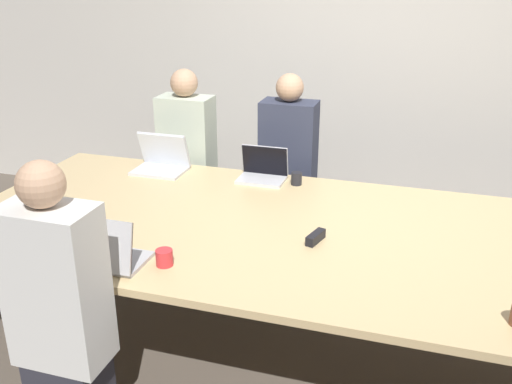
{
  "coord_description": "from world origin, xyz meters",
  "views": [
    {
      "loc": [
        0.49,
        -2.77,
        2.07
      ],
      "look_at": [
        -0.4,
        0.1,
        0.88
      ],
      "focal_mm": 40.0,
      "sensor_mm": 36.0,
      "label": 1
    }
  ],
  "objects_px": {
    "cup_far_midleft": "(296,179)",
    "person_near_left": "(61,317)",
    "person_far_left": "(188,162)",
    "stapler": "(316,237)",
    "laptop_far_midleft": "(263,170)",
    "person_far_midleft": "(288,170)",
    "laptop_far_left": "(162,160)",
    "cup_near_left": "(164,258)",
    "laptop_near_left": "(109,253)"
  },
  "relations": [
    {
      "from": "person_far_left",
      "to": "stapler",
      "type": "bearing_deg",
      "value": -43.17
    },
    {
      "from": "person_far_left",
      "to": "stapler",
      "type": "relative_size",
      "value": 8.84
    },
    {
      "from": "laptop_near_left",
      "to": "laptop_far_midleft",
      "type": "bearing_deg",
      "value": -104.53
    },
    {
      "from": "laptop_far_left",
      "to": "person_near_left",
      "type": "relative_size",
      "value": 0.26
    },
    {
      "from": "cup_far_midleft",
      "to": "cup_near_left",
      "type": "bearing_deg",
      "value": -105.75
    },
    {
      "from": "laptop_far_left",
      "to": "stapler",
      "type": "relative_size",
      "value": 2.32
    },
    {
      "from": "cup_far_midleft",
      "to": "laptop_far_midleft",
      "type": "bearing_deg",
      "value": 172.64
    },
    {
      "from": "laptop_far_midleft",
      "to": "laptop_far_left",
      "type": "bearing_deg",
      "value": -177.02
    },
    {
      "from": "cup_far_midleft",
      "to": "person_far_left",
      "type": "xyz_separation_m",
      "value": [
        -0.95,
        0.37,
        -0.1
      ]
    },
    {
      "from": "cup_far_midleft",
      "to": "laptop_far_left",
      "type": "distance_m",
      "value": 0.97
    },
    {
      "from": "cup_far_midleft",
      "to": "laptop_far_left",
      "type": "relative_size",
      "value": 0.23
    },
    {
      "from": "laptop_far_midleft",
      "to": "laptop_near_left",
      "type": "bearing_deg",
      "value": -104.53
    },
    {
      "from": "laptop_far_left",
      "to": "person_far_left",
      "type": "relative_size",
      "value": 0.26
    },
    {
      "from": "laptop_near_left",
      "to": "person_near_left",
      "type": "bearing_deg",
      "value": 83.07
    },
    {
      "from": "laptop_near_left",
      "to": "person_near_left",
      "type": "relative_size",
      "value": 0.23
    },
    {
      "from": "laptop_far_left",
      "to": "person_near_left",
      "type": "distance_m",
      "value": 1.73
    },
    {
      "from": "cup_near_left",
      "to": "stapler",
      "type": "relative_size",
      "value": 0.53
    },
    {
      "from": "laptop_near_left",
      "to": "stapler",
      "type": "relative_size",
      "value": 1.98
    },
    {
      "from": "cup_far_midleft",
      "to": "laptop_near_left",
      "type": "distance_m",
      "value": 1.47
    },
    {
      "from": "cup_near_left",
      "to": "cup_far_midleft",
      "type": "bearing_deg",
      "value": 74.25
    },
    {
      "from": "laptop_far_left",
      "to": "laptop_far_midleft",
      "type": "bearing_deg",
      "value": 2.98
    },
    {
      "from": "laptop_near_left",
      "to": "person_near_left",
      "type": "xyz_separation_m",
      "value": [
        -0.04,
        -0.35,
        -0.14
      ]
    },
    {
      "from": "laptop_far_midleft",
      "to": "stapler",
      "type": "height_order",
      "value": "laptop_far_midleft"
    },
    {
      "from": "laptop_far_midleft",
      "to": "stapler",
      "type": "xyz_separation_m",
      "value": [
        0.53,
        -0.82,
        -0.04
      ]
    },
    {
      "from": "laptop_near_left",
      "to": "laptop_far_left",
      "type": "bearing_deg",
      "value": -74.3
    },
    {
      "from": "person_near_left",
      "to": "laptop_far_midleft",
      "type": "bearing_deg",
      "value": -103.01
    },
    {
      "from": "person_far_midleft",
      "to": "cup_far_midleft",
      "type": "height_order",
      "value": "person_far_midleft"
    },
    {
      "from": "laptop_far_left",
      "to": "laptop_near_left",
      "type": "distance_m",
      "value": 1.39
    },
    {
      "from": "cup_far_midleft",
      "to": "person_far_midleft",
      "type": "bearing_deg",
      "value": 110.78
    },
    {
      "from": "laptop_near_left",
      "to": "stapler",
      "type": "distance_m",
      "value": 1.05
    },
    {
      "from": "stapler",
      "to": "laptop_far_midleft",
      "type": "bearing_deg",
      "value": 138.44
    },
    {
      "from": "cup_near_left",
      "to": "laptop_far_left",
      "type": "bearing_deg",
      "value": 116.44
    },
    {
      "from": "cup_far_midleft",
      "to": "person_near_left",
      "type": "bearing_deg",
      "value": -110.63
    },
    {
      "from": "laptop_far_midleft",
      "to": "person_near_left",
      "type": "xyz_separation_m",
      "value": [
        -0.4,
        -1.73,
        -0.13
      ]
    },
    {
      "from": "cup_far_midleft",
      "to": "cup_near_left",
      "type": "height_order",
      "value": "cup_far_midleft"
    },
    {
      "from": "person_far_left",
      "to": "cup_near_left",
      "type": "height_order",
      "value": "person_far_left"
    },
    {
      "from": "cup_near_left",
      "to": "laptop_near_left",
      "type": "bearing_deg",
      "value": -158.99
    },
    {
      "from": "laptop_far_midleft",
      "to": "stapler",
      "type": "relative_size",
      "value": 2.02
    },
    {
      "from": "laptop_far_midleft",
      "to": "person_far_midleft",
      "type": "xyz_separation_m",
      "value": [
        0.07,
        0.41,
        -0.13
      ]
    },
    {
      "from": "person_near_left",
      "to": "laptop_near_left",
      "type": "bearing_deg",
      "value": -96.93
    },
    {
      "from": "laptop_far_left",
      "to": "laptop_near_left",
      "type": "relative_size",
      "value": 1.17
    },
    {
      "from": "person_far_midleft",
      "to": "laptop_far_left",
      "type": "height_order",
      "value": "person_far_midleft"
    },
    {
      "from": "laptop_far_midleft",
      "to": "person_near_left",
      "type": "distance_m",
      "value": 1.78
    },
    {
      "from": "cup_far_midleft",
      "to": "person_far_left",
      "type": "relative_size",
      "value": 0.06
    },
    {
      "from": "cup_far_midleft",
      "to": "person_far_left",
      "type": "distance_m",
      "value": 1.02
    },
    {
      "from": "cup_far_midleft",
      "to": "person_near_left",
      "type": "xyz_separation_m",
      "value": [
        -0.64,
        -1.7,
        -0.11
      ]
    },
    {
      "from": "laptop_far_midleft",
      "to": "cup_far_midleft",
      "type": "bearing_deg",
      "value": -7.36
    },
    {
      "from": "cup_near_left",
      "to": "stapler",
      "type": "bearing_deg",
      "value": 35.71
    },
    {
      "from": "laptop_far_midleft",
      "to": "person_near_left",
      "type": "bearing_deg",
      "value": -103.01
    },
    {
      "from": "person_far_midleft",
      "to": "laptop_far_left",
      "type": "distance_m",
      "value": 0.93
    }
  ]
}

